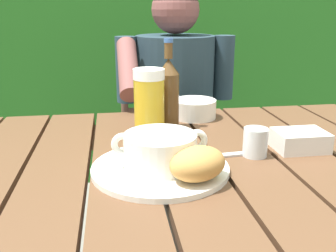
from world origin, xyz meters
TOP-DOWN VIEW (x-y plane):
  - dining_table at (0.00, 0.00)m, footprint 1.30×0.85m
  - chair_near_diner at (0.10, 0.86)m, footprint 0.44×0.44m
  - person_eating at (0.10, 0.66)m, footprint 0.48×0.47m
  - serving_plate at (-0.06, -0.08)m, footprint 0.30×0.30m
  - soup_bowl at (-0.06, -0.08)m, footprint 0.21×0.16m
  - bread_roll at (0.00, -0.16)m, footprint 0.15×0.13m
  - beer_glass at (-0.06, 0.17)m, footprint 0.08×0.08m
  - beer_bottle at (0.00, 0.23)m, footprint 0.06×0.06m
  - water_glass_small at (0.17, -0.02)m, footprint 0.06×0.06m
  - butter_tub at (0.30, 0.00)m, footprint 0.13×0.10m
  - table_knife at (0.07, -0.02)m, footprint 0.17×0.03m
  - diner_bowl at (0.10, 0.32)m, footprint 0.14×0.14m

SIDE VIEW (x-z plane):
  - chair_near_diner at x=0.10m, z-range 0.00..0.92m
  - dining_table at x=0.00m, z-range 0.28..1.05m
  - person_eating at x=0.10m, z-range 0.11..1.31m
  - table_knife at x=0.07m, z-range 0.76..0.77m
  - serving_plate at x=-0.06m, z-range 0.76..0.78m
  - butter_tub at x=0.30m, z-range 0.76..0.81m
  - diner_bowl at x=0.10m, z-range 0.76..0.82m
  - water_glass_small at x=0.17m, z-range 0.76..0.83m
  - bread_roll at x=0.00m, z-range 0.78..0.84m
  - soup_bowl at x=-0.06m, z-range 0.77..0.85m
  - beer_glass at x=-0.06m, z-range 0.76..0.95m
  - beer_bottle at x=0.00m, z-range 0.74..1.00m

